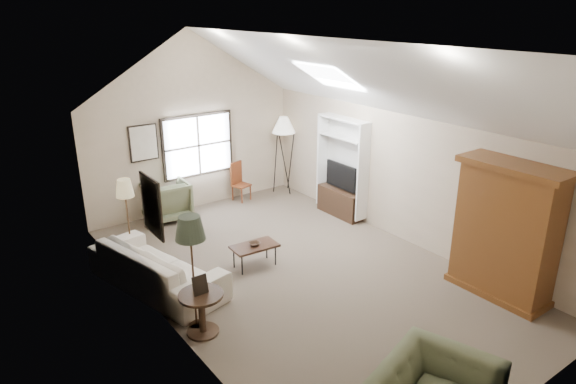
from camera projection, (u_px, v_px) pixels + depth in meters
room_shell at (303, 89)px, 7.90m from camera, size 5.01×8.01×4.00m
window at (198, 145)px, 11.55m from camera, size 1.72×0.08×1.42m
skylight at (329, 76)px, 9.30m from camera, size 0.80×1.20×0.52m
wall_art at (147, 172)px, 8.83m from camera, size 1.97×3.71×0.88m
armoire at (506, 231)px, 8.02m from camera, size 0.60×1.50×2.20m
tv_alcove at (342, 166)px, 11.12m from camera, size 0.32×1.30×2.10m
media_console at (340, 202)px, 11.40m from camera, size 0.34×1.18×0.60m
tv_panel at (341, 176)px, 11.18m from camera, size 0.05×0.90×0.55m
sofa at (157, 266)px, 8.46m from camera, size 1.58×2.71×0.74m
armchair_far at (165, 200)px, 11.16m from camera, size 0.98×1.00×0.87m
coffee_table at (255, 256)px, 9.17m from camera, size 0.85×0.51×0.42m
bowl at (254, 244)px, 9.09m from camera, size 0.21×0.21×0.05m
side_table at (202, 313)px, 7.26m from camera, size 0.77×0.77×0.64m
side_chair at (241, 182)px, 12.22m from camera, size 0.44×0.44×0.93m
tripod_lamp at (284, 154)px, 12.59m from camera, size 0.75×0.75×1.95m
dark_lamp at (193, 272)px, 7.22m from camera, size 0.51×0.51×1.77m
tan_lamp at (128, 220)px, 9.22m from camera, size 0.39×0.39×1.59m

